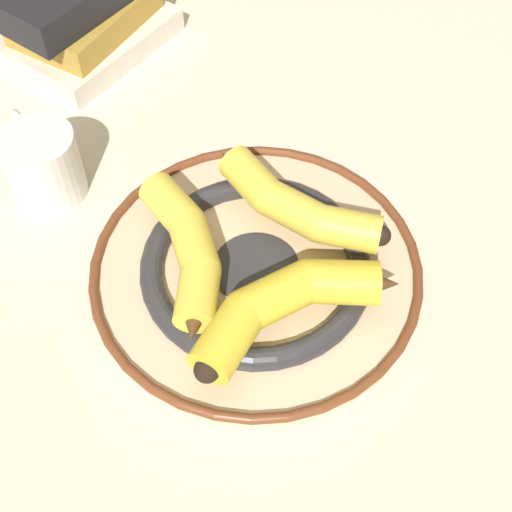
# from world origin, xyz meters

# --- Properties ---
(ground_plane) EXTENTS (2.80, 2.80, 0.00)m
(ground_plane) POSITION_xyz_m (0.00, 0.00, 0.00)
(ground_plane) COLOR beige
(decorative_bowl) EXTENTS (0.31, 0.31, 0.04)m
(decorative_bowl) POSITION_xyz_m (-0.04, 0.03, 0.02)
(decorative_bowl) COLOR beige
(decorative_bowl) RESTS_ON ground_plane
(banana_a) EXTENTS (0.08, 0.20, 0.04)m
(banana_a) POSITION_xyz_m (-0.10, 0.05, 0.06)
(banana_a) COLOR yellow
(banana_a) RESTS_ON decorative_bowl
(banana_b) EXTENTS (0.18, 0.09, 0.04)m
(banana_b) POSITION_xyz_m (-0.01, 0.09, 0.06)
(banana_b) COLOR yellow
(banana_b) RESTS_ON decorative_bowl
(banana_c) EXTENTS (0.18, 0.10, 0.04)m
(banana_c) POSITION_xyz_m (-0.01, -0.02, 0.05)
(banana_c) COLOR yellow
(banana_c) RESTS_ON decorative_bowl
(book_stack) EXTENTS (0.22, 0.24, 0.11)m
(book_stack) POSITION_xyz_m (0.38, 0.02, 0.05)
(book_stack) COLOR silver
(book_stack) RESTS_ON ground_plane
(coffee_mug) EXTENTS (0.12, 0.08, 0.08)m
(coffee_mug) POSITION_xyz_m (0.18, 0.16, 0.04)
(coffee_mug) COLOR white
(coffee_mug) RESTS_ON ground_plane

